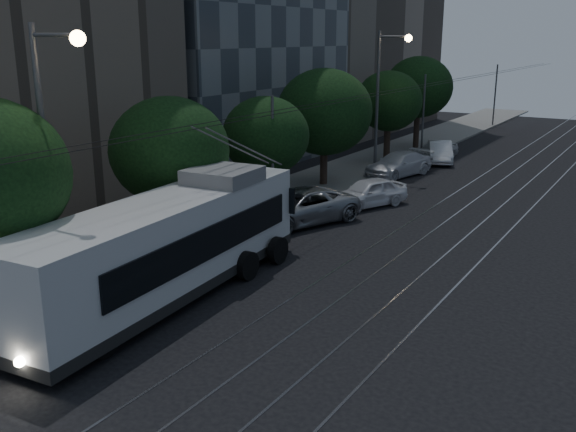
# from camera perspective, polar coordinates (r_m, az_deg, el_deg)

# --- Properties ---
(ground) EXTENTS (120.00, 120.00, 0.00)m
(ground) POSITION_cam_1_polar(r_m,az_deg,el_deg) (20.21, -4.20, -9.56)
(ground) COLOR black
(ground) RESTS_ON ground
(sidewalk) EXTENTS (5.00, 90.00, 0.15)m
(sidewalk) POSITION_cam_1_polar(r_m,az_deg,el_deg) (40.19, 3.80, 3.39)
(sidewalk) COLOR gray
(sidewalk) RESTS_ON ground
(tram_rails) EXTENTS (4.52, 90.00, 0.02)m
(tram_rails) POSITION_cam_1_polar(r_m,az_deg,el_deg) (36.75, 17.70, 1.40)
(tram_rails) COLOR gray
(tram_rails) RESTS_ON ground
(overhead_wires) EXTENTS (2.23, 90.00, 6.00)m
(overhead_wires) POSITION_cam_1_polar(r_m,az_deg,el_deg) (38.51, 7.24, 7.89)
(overhead_wires) COLOR black
(overhead_wires) RESTS_ON ground
(trolleybus) EXTENTS (3.74, 13.32, 5.63)m
(trolleybus) POSITION_cam_1_polar(r_m,az_deg,el_deg) (21.92, -10.48, -2.60)
(trolleybus) COLOR white
(trolleybus) RESTS_ON ground
(pickup_silver) EXTENTS (4.82, 6.56, 1.66)m
(pickup_silver) POSITION_cam_1_polar(r_m,az_deg,el_deg) (30.32, 0.96, 0.82)
(pickup_silver) COLOR #9B9EA3
(pickup_silver) RESTS_ON ground
(car_white_a) EXTENTS (3.45, 4.72, 1.49)m
(car_white_a) POSITION_cam_1_polar(r_m,az_deg,el_deg) (33.75, 7.16, 2.09)
(car_white_a) COLOR white
(car_white_a) RESTS_ON ground
(car_white_b) EXTENTS (3.41, 5.53, 1.50)m
(car_white_b) POSITION_cam_1_polar(r_m,az_deg,el_deg) (41.55, 9.78, 4.55)
(car_white_b) COLOR white
(car_white_b) RESTS_ON ground
(car_white_c) EXTENTS (3.14, 4.71, 1.47)m
(car_white_c) POSITION_cam_1_polar(r_m,az_deg,el_deg) (46.71, 13.36, 5.55)
(car_white_c) COLOR white
(car_white_c) RESTS_ON ground
(car_white_d) EXTENTS (2.75, 4.30, 1.36)m
(car_white_d) POSITION_cam_1_polar(r_m,az_deg,el_deg) (48.03, 12.95, 5.79)
(car_white_d) COLOR silver
(car_white_d) RESTS_ON ground
(tree_1) EXTENTS (4.80, 4.80, 6.37)m
(tree_1) POSITION_cam_1_polar(r_m,az_deg,el_deg) (26.13, -10.48, 5.71)
(tree_1) COLOR black
(tree_1) RESTS_ON ground
(tree_2) EXTENTS (4.28, 4.28, 5.85)m
(tree_2) POSITION_cam_1_polar(r_m,az_deg,el_deg) (31.58, -1.99, 7.12)
(tree_2) COLOR black
(tree_2) RESTS_ON ground
(tree_3) EXTENTS (5.54, 5.54, 6.89)m
(tree_3) POSITION_cam_1_polar(r_m,az_deg,el_deg) (37.55, 3.27, 9.21)
(tree_3) COLOR black
(tree_3) RESTS_ON ground
(tree_4) EXTENTS (4.54, 4.54, 6.41)m
(tree_4) POSITION_cam_1_polar(r_m,az_deg,el_deg) (44.82, 8.94, 10.04)
(tree_4) COLOR black
(tree_4) RESTS_ON ground
(tree_5) EXTENTS (5.21, 5.21, 7.18)m
(tree_5) POSITION_cam_1_polar(r_m,az_deg,el_deg) (51.43, 11.54, 11.15)
(tree_5) COLOR black
(tree_5) RESTS_ON ground
(streetlamp_near) EXTENTS (2.21, 0.44, 9.00)m
(streetlamp_near) POSITION_cam_1_polar(r_m,az_deg,el_deg) (20.49, -20.19, 5.95)
(streetlamp_near) COLOR #57575A
(streetlamp_near) RESTS_ON ground
(streetlamp_far) EXTENTS (2.20, 0.44, 8.95)m
(streetlamp_far) POSITION_cam_1_polar(r_m,az_deg,el_deg) (41.08, 8.49, 11.11)
(streetlamp_far) COLOR #57575A
(streetlamp_far) RESTS_ON ground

